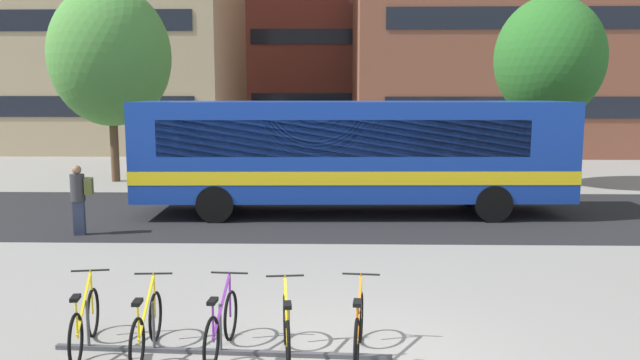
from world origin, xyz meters
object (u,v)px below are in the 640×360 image
(parked_bicycle_orange_4, at_px, (359,329))
(parked_bicycle_yellow_0, at_px, (85,324))
(parked_bicycle_yellow_3, at_px, (287,331))
(commuter_olive_pack_1, at_px, (79,195))
(street_tree_0, at_px, (549,59))
(parked_bicycle_yellow_1, at_px, (147,328))
(street_tree_1, at_px, (110,56))
(parked_bicycle_purple_2, at_px, (222,327))
(city_bus, at_px, (354,152))

(parked_bicycle_orange_4, bearing_deg, parked_bicycle_yellow_0, 93.85)
(parked_bicycle_yellow_3, bearing_deg, commuter_olive_pack_1, 32.05)
(parked_bicycle_yellow_0, xyz_separation_m, parked_bicycle_orange_4, (3.69, -0.09, 0.00))
(parked_bicycle_yellow_0, xyz_separation_m, street_tree_0, (11.03, 14.85, 4.23))
(street_tree_0, bearing_deg, parked_bicycle_yellow_3, -118.84)
(parked_bicycle_yellow_3, relative_size, parked_bicycle_orange_4, 1.00)
(parked_bicycle_yellow_1, distance_m, street_tree_1, 17.71)
(commuter_olive_pack_1, xyz_separation_m, street_tree_0, (13.86, 8.02, 3.63))
(parked_bicycle_purple_2, bearing_deg, parked_bicycle_yellow_0, 91.80)
(parked_bicycle_yellow_3, height_order, street_tree_0, street_tree_0)
(parked_bicycle_yellow_0, bearing_deg, city_bus, -31.77)
(parked_bicycle_yellow_0, bearing_deg, parked_bicycle_yellow_3, -103.66)
(parked_bicycle_yellow_1, xyz_separation_m, street_tree_1, (-6.04, 16.05, 4.41))
(parked_bicycle_purple_2, xyz_separation_m, street_tree_0, (9.16, 14.92, 4.23))
(parked_bicycle_orange_4, height_order, commuter_olive_pack_1, commuter_olive_pack_1)
(parked_bicycle_yellow_0, distance_m, parked_bicycle_yellow_3, 2.75)
(parked_bicycle_purple_2, height_order, street_tree_1, street_tree_1)
(parked_bicycle_yellow_0, relative_size, street_tree_1, 0.23)
(parked_bicycle_yellow_3, xyz_separation_m, street_tree_0, (8.29, 15.05, 4.23))
(city_bus, height_order, parked_bicycle_yellow_0, city_bus)
(parked_bicycle_orange_4, xyz_separation_m, street_tree_0, (7.34, 14.94, 4.23))
(parked_bicycle_purple_2, height_order, parked_bicycle_yellow_3, same)
(parked_bicycle_orange_4, xyz_separation_m, street_tree_1, (-8.84, 16.01, 4.41))
(parked_bicycle_yellow_0, relative_size, parked_bicycle_yellow_3, 0.99)
(city_bus, bearing_deg, commuter_olive_pack_1, -159.25)
(commuter_olive_pack_1, distance_m, street_tree_1, 10.12)
(city_bus, relative_size, parked_bicycle_orange_4, 7.03)
(parked_bicycle_orange_4, height_order, street_tree_1, street_tree_1)
(street_tree_0, bearing_deg, street_tree_1, 176.23)
(commuter_olive_pack_1, bearing_deg, parked_bicycle_purple_2, 112.68)
(parked_bicycle_yellow_0, relative_size, street_tree_0, 0.25)
(parked_bicycle_yellow_1, xyz_separation_m, parked_bicycle_orange_4, (2.81, 0.04, 0.00))
(city_bus, height_order, parked_bicycle_yellow_3, city_bus)
(street_tree_0, bearing_deg, parked_bicycle_yellow_1, -124.10)
(parked_bicycle_orange_4, bearing_deg, commuter_olive_pack_1, 48.59)
(commuter_olive_pack_1, bearing_deg, parked_bicycle_orange_4, 121.73)
(parked_bicycle_yellow_1, height_order, parked_bicycle_yellow_3, same)
(city_bus, height_order, commuter_olive_pack_1, city_bus)
(parked_bicycle_yellow_0, distance_m, parked_bicycle_purple_2, 1.87)
(parked_bicycle_orange_4, height_order, street_tree_0, street_tree_0)
(parked_bicycle_orange_4, xyz_separation_m, commuter_olive_pack_1, (-6.52, 6.92, 0.60))
(street_tree_0, bearing_deg, commuter_olive_pack_1, -149.93)
(parked_bicycle_orange_4, distance_m, street_tree_0, 17.18)
(parked_bicycle_yellow_3, bearing_deg, parked_bicycle_purple_2, 75.80)
(parked_bicycle_yellow_3, height_order, parked_bicycle_orange_4, same)
(parked_bicycle_yellow_1, xyz_separation_m, parked_bicycle_yellow_3, (1.86, -0.06, 0.00))
(parked_bicycle_purple_2, bearing_deg, city_bus, -7.87)
(street_tree_0, height_order, street_tree_1, street_tree_1)
(parked_bicycle_yellow_3, xyz_separation_m, parked_bicycle_orange_4, (0.95, 0.10, 0.00))
(parked_bicycle_yellow_0, relative_size, commuter_olive_pack_1, 0.99)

